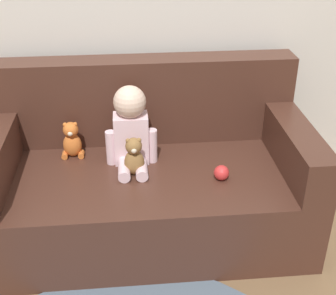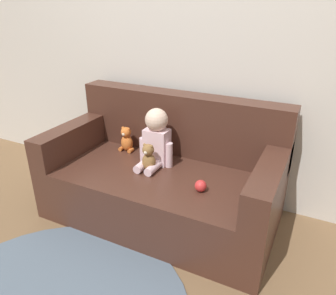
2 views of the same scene
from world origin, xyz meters
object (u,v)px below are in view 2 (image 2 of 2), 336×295
Objects in this scene: couch at (165,177)px; plush_toy_side at (127,140)px; teddy_bear_brown at (149,158)px; person_baby at (156,139)px; toy_ball at (201,186)px.

plush_toy_side is at bearing 165.15° from couch.
teddy_bear_brown is 1.02× the size of plush_toy_side.
person_baby is at bearing -15.79° from plush_toy_side.
toy_ball is (0.43, -0.09, -0.07)m from teddy_bear_brown.
couch is at bearing -10.91° from person_baby.
person_baby is 0.16m from teddy_bear_brown.
couch is 0.24m from teddy_bear_brown.
plush_toy_side is at bearing 164.21° from person_baby.
couch reaches higher than person_baby.
teddy_bear_brown is at bearing 168.29° from toy_ball.
couch is 0.44m from toy_ball.
couch reaches higher than teddy_bear_brown.
couch is at bearing 151.01° from toy_ball.
toy_ball is (0.44, -0.22, -0.16)m from person_baby.
teddy_bear_brown is at bearing -85.83° from person_baby.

